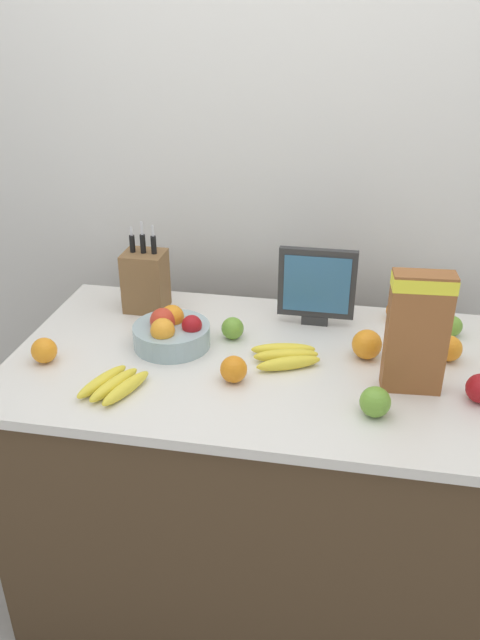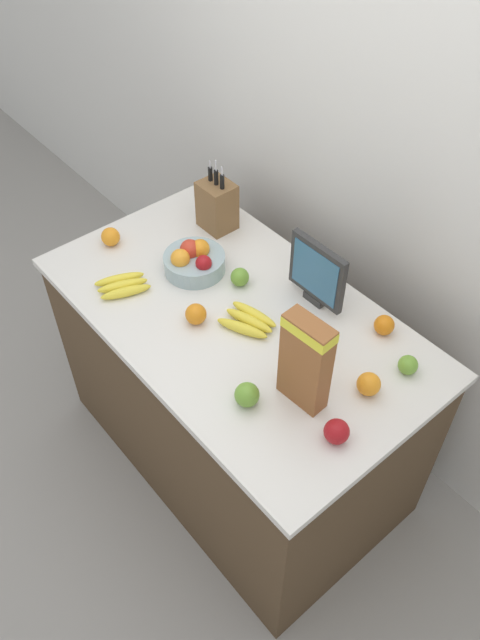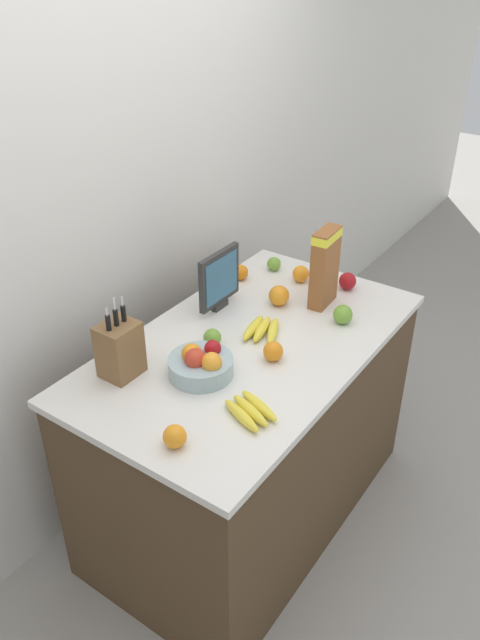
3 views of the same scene
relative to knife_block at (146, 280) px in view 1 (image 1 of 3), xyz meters
The scene contains 17 objects.
ground_plane 1.13m from the knife_block, 31.72° to the right, with size 14.00×14.00×0.00m, color gray.
wall_back 0.63m from the knife_block, 40.50° to the left, with size 9.00×0.06×2.60m.
counter 0.75m from the knife_block, 31.72° to the right, with size 1.46×0.84×0.91m.
knife_block is the anchor object (origin of this frame).
small_monitor 0.57m from the knife_block, ahead, with size 0.24×0.03×0.26m.
cereal_box 0.93m from the knife_block, 22.07° to the right, with size 0.16×0.08×0.34m.
fruit_bowl 0.29m from the knife_block, 56.86° to the right, with size 0.23×0.23×0.12m.
banana_bunch_left 0.58m from the knife_block, 28.02° to the right, with size 0.22×0.17×0.04m.
banana_bunch_right 0.52m from the knife_block, 81.93° to the right, with size 0.18×0.21×0.04m.
apple_near_bananas 1.00m from the knife_block, ahead, with size 0.07×0.07×0.07m, color #6B9E33.
apple_front 0.37m from the knife_block, 25.54° to the right, with size 0.07×0.07×0.07m, color #6B9E33.
apple_leftmost 0.91m from the knife_block, 32.86° to the right, with size 0.08×0.08×0.08m, color #6B9E33.
orange_by_cereal 0.44m from the knife_block, 114.43° to the right, with size 0.07×0.07×0.07m, color orange.
orange_mid_left 0.84m from the knife_block, ahead, with size 0.07×0.07×0.07m, color orange.
orange_front_center 0.99m from the knife_block, 10.02° to the right, with size 0.08×0.08×0.08m, color orange.
orange_front_right 0.77m from the knife_block, 15.28° to the right, with size 0.09×0.09×0.09m, color orange.
orange_front_left 0.55m from the knife_block, 46.48° to the right, with size 0.08×0.08×0.08m, color orange.
Camera 1 is at (0.23, -1.57, 1.84)m, focal length 35.00 mm.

